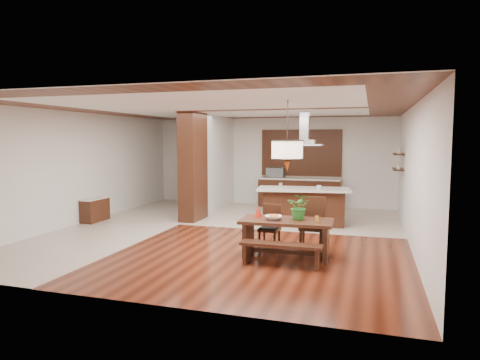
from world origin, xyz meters
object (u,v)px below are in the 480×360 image
(pendant_lantern, at_px, (287,136))
(dining_bench, at_px, (281,255))
(fruit_bowl, at_px, (273,218))
(microwave, at_px, (276,173))
(hallway_console, at_px, (95,210))
(range_hood, at_px, (305,128))
(kitchen_island, at_px, (303,206))
(dining_chair_left, at_px, (269,227))
(foliage_plant, at_px, (300,207))
(dining_chair_right, at_px, (312,225))
(island_cup, at_px, (319,187))
(dining_table, at_px, (286,229))

(pendant_lantern, bearing_deg, dining_bench, -87.72)
(fruit_bowl, relative_size, microwave, 0.55)
(hallway_console, distance_m, microwave, 5.73)
(range_hood, xyz_separation_m, microwave, (-1.35, 2.78, -1.36))
(kitchen_island, bearing_deg, range_hood, 81.69)
(fruit_bowl, height_order, range_hood, range_hood)
(dining_bench, bearing_deg, hallway_console, 155.98)
(dining_chair_left, relative_size, pendant_lantern, 0.67)
(dining_bench, relative_size, pendant_lantern, 1.09)
(foliage_plant, bearing_deg, pendant_lantern, -156.79)
(dining_chair_left, distance_m, foliage_plant, 0.93)
(dining_chair_right, bearing_deg, island_cup, 93.25)
(dining_chair_right, xyz_separation_m, kitchen_island, (-0.56, 2.55, -0.04))
(hallway_console, height_order, island_cup, island_cup)
(dining_chair_right, relative_size, fruit_bowl, 3.37)
(foliage_plant, xyz_separation_m, kitchen_island, (-0.38, 2.98, -0.45))
(island_cup, bearing_deg, range_hood, 161.60)
(hallway_console, xyz_separation_m, dining_bench, (5.56, -2.48, -0.11))
(range_hood, relative_size, microwave, 1.57)
(dining_chair_right, distance_m, island_cup, 2.47)
(dining_table, distance_m, foliage_plant, 0.49)
(dining_bench, relative_size, microwave, 2.49)
(fruit_bowl, bearing_deg, kitchen_island, 88.65)
(dining_table, bearing_deg, range_hood, 93.00)
(dining_chair_right, xyz_separation_m, fruit_bowl, (-0.64, -0.61, 0.21))
(dining_table, xyz_separation_m, range_hood, (-0.16, 3.08, 1.95))
(dining_table, height_order, dining_bench, dining_table)
(foliage_plant, distance_m, island_cup, 2.85)
(dining_chair_right, relative_size, foliage_plant, 2.21)
(island_cup, relative_size, microwave, 0.21)
(dining_chair_right, bearing_deg, hallway_console, 166.75)
(fruit_bowl, relative_size, kitchen_island, 0.13)
(pendant_lantern, bearing_deg, dining_chair_right, 52.99)
(dining_table, distance_m, dining_chair_right, 0.67)
(foliage_plant, distance_m, kitchen_island, 3.04)
(dining_chair_left, distance_m, pendant_lantern, 1.93)
(dining_chair_left, distance_m, island_cup, 2.60)
(pendant_lantern, height_order, fruit_bowl, pendant_lantern)
(island_cup, bearing_deg, microwave, 120.95)
(foliage_plant, bearing_deg, dining_chair_left, 148.75)
(dining_chair_right, distance_m, range_hood, 3.25)
(hallway_console, relative_size, dining_bench, 0.62)
(island_cup, bearing_deg, pendant_lantern, -94.65)
(pendant_lantern, xyz_separation_m, fruit_bowl, (-0.24, -0.08, -1.50))
(dining_chair_left, bearing_deg, dining_table, -44.29)
(hallway_console, distance_m, range_hood, 5.91)
(pendant_lantern, bearing_deg, range_hood, 93.00)
(dining_table, relative_size, foliage_plant, 3.60)
(pendant_lantern, bearing_deg, hallway_console, 161.35)
(kitchen_island, height_order, island_cup, island_cup)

